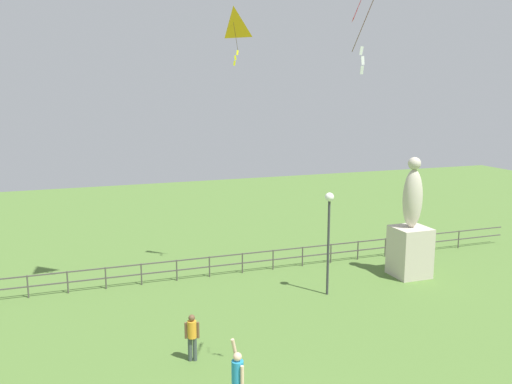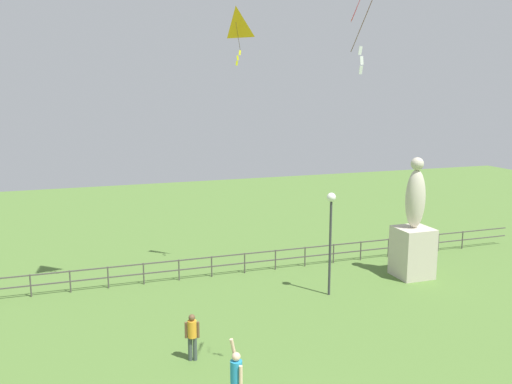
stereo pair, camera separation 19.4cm
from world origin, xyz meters
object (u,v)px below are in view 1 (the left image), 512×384
object	(u,v)px
person_3	(238,378)
kite_1	(234,23)
lamppost	(329,221)
statue_monument	(411,236)
person_2	(192,334)

from	to	relation	value
person_3	kite_1	size ratio (longest dim) A/B	0.83
kite_1	lamppost	bearing A→B (deg)	-49.65
lamppost	person_3	world-z (taller)	lamppost
statue_monument	lamppost	xyz separation A→B (m)	(-4.53, -0.85, 1.28)
lamppost	kite_1	size ratio (longest dim) A/B	1.78
lamppost	person_3	distance (m)	9.27
kite_1	person_2	bearing A→B (deg)	-117.13
statue_monument	person_2	bearing A→B (deg)	-157.89
person_2	statue_monument	bearing A→B (deg)	22.11
kite_1	statue_monument	bearing A→B (deg)	-18.94
lamppost	person_2	xyz separation A→B (m)	(-6.47, -3.62, -2.24)
statue_monument	kite_1	distance (m)	12.04
person_3	statue_monument	bearing A→B (deg)	35.79
person_2	person_3	xyz separation A→B (m)	(0.47, -3.12, 0.13)
statue_monument	kite_1	world-z (taller)	kite_1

